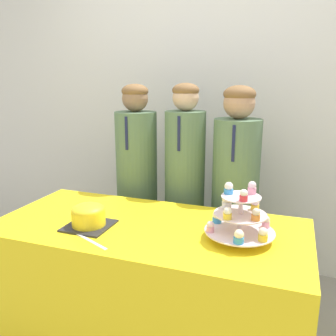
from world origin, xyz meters
TOP-DOWN VIEW (x-y plane):
  - wall_back at (0.00, 1.56)m, footprint 9.00×0.06m
  - table at (0.00, 0.38)m, footprint 1.63×0.76m
  - round_cake at (-0.28, 0.26)m, footprint 0.23×0.23m
  - cake_knife at (-0.24, 0.13)m, footprint 0.26×0.14m
  - cupcake_stand at (0.47, 0.37)m, footprint 0.33×0.33m
  - student_0 at (-0.36, 1.02)m, footprint 0.29×0.30m
  - student_1 at (-0.00, 1.02)m, footprint 0.27×0.28m
  - student_2 at (0.35, 1.02)m, footprint 0.30×0.31m

SIDE VIEW (x-z plane):
  - table at x=0.00m, z-range 0.00..0.75m
  - student_0 at x=-0.36m, z-range -0.04..1.43m
  - student_2 at x=0.35m, z-range -0.03..1.42m
  - student_1 at x=0.00m, z-range -0.03..1.44m
  - cake_knife at x=-0.24m, z-range 0.75..0.76m
  - round_cake at x=-0.28m, z-range 0.75..0.87m
  - cupcake_stand at x=0.47m, z-range 0.73..1.01m
  - wall_back at x=0.00m, z-range 0.00..2.70m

